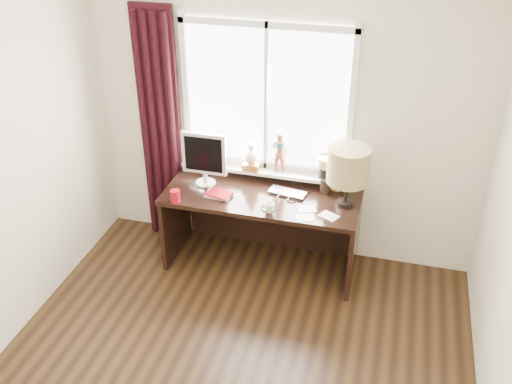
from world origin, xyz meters
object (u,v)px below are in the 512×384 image
(red_cup, at_px, (175,196))
(monitor, at_px, (204,156))
(laptop, at_px, (288,193))
(desk, at_px, (264,213))
(table_lamp, at_px, (349,166))
(mug, at_px, (269,207))

(red_cup, distance_m, monitor, 0.45)
(laptop, xyz_separation_m, red_cup, (-0.89, -0.37, 0.04))
(red_cup, bearing_deg, desk, 30.37)
(table_lamp, bearing_deg, desk, 174.65)
(monitor, xyz_separation_m, table_lamp, (1.25, -0.03, 0.09))
(desk, distance_m, monitor, 0.75)
(mug, distance_m, red_cup, 0.81)
(mug, bearing_deg, red_cup, -176.74)
(monitor, bearing_deg, desk, 3.95)
(table_lamp, bearing_deg, laptop, 175.41)
(monitor, bearing_deg, mug, -25.30)
(laptop, relative_size, table_lamp, 0.62)
(laptop, distance_m, desk, 0.34)
(red_cup, relative_size, monitor, 0.22)
(mug, relative_size, monitor, 0.18)
(monitor, distance_m, table_lamp, 1.26)
(monitor, bearing_deg, laptop, 0.76)
(mug, xyz_separation_m, desk, (-0.13, 0.35, -0.29))
(laptop, xyz_separation_m, table_lamp, (0.50, -0.04, 0.35))
(laptop, bearing_deg, table_lamp, 4.85)
(desk, relative_size, table_lamp, 3.27)
(laptop, xyz_separation_m, mug, (-0.09, -0.32, 0.03))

